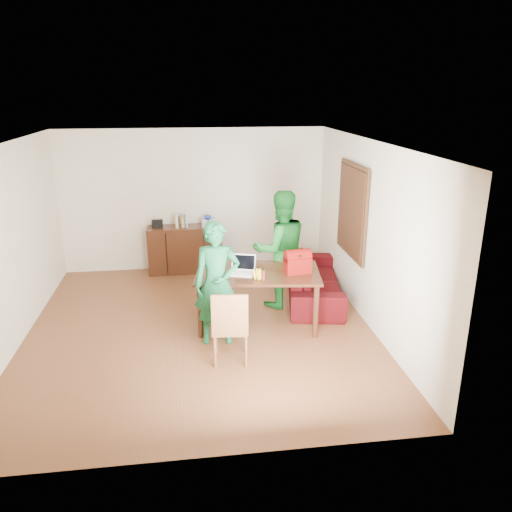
{
  "coord_description": "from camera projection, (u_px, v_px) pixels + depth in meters",
  "views": [
    {
      "loc": [
        -0.09,
        -6.72,
        3.37
      ],
      "look_at": [
        0.86,
        0.24,
        1.02
      ],
      "focal_mm": 35.0,
      "sensor_mm": 36.0,
      "label": 1
    }
  ],
  "objects": [
    {
      "name": "bottle",
      "position": [
        263.0,
        274.0,
        6.94
      ],
      "size": [
        0.06,
        0.06,
        0.17
      ],
      "primitive_type": "cylinder",
      "rotation": [
        0.0,
        0.0,
        0.01
      ],
      "color": "#5D2215",
      "rests_on": "table"
    },
    {
      "name": "person_far",
      "position": [
        281.0,
        249.0,
        7.93
      ],
      "size": [
        1.04,
        0.88,
        1.9
      ],
      "primitive_type": "imported",
      "rotation": [
        0.0,
        0.0,
        3.33
      ],
      "color": "#16631F",
      "rests_on": "ground"
    },
    {
      "name": "laptop",
      "position": [
        242.0,
        271.0,
        7.17
      ],
      "size": [
        0.41,
        0.34,
        0.25
      ],
      "rotation": [
        0.0,
        0.0,
        -0.31
      ],
      "color": "white",
      "rests_on": "table"
    },
    {
      "name": "red_bag",
      "position": [
        297.0,
        264.0,
        7.2
      ],
      "size": [
        0.4,
        0.27,
        0.28
      ],
      "primitive_type": "cube",
      "rotation": [
        0.0,
        0.0,
        0.16
      ],
      "color": "maroon",
      "rests_on": "table"
    },
    {
      "name": "table",
      "position": [
        258.0,
        279.0,
        7.31
      ],
      "size": [
        1.91,
        1.23,
        0.84
      ],
      "rotation": [
        0.0,
        0.0,
        -0.13
      ],
      "color": "black",
      "rests_on": "ground"
    },
    {
      "name": "bananas",
      "position": [
        257.0,
        278.0,
        6.97
      ],
      "size": [
        0.19,
        0.16,
        0.06
      ],
      "primitive_type": null,
      "rotation": [
        0.0,
        0.0,
        0.36
      ],
      "color": "yellow",
      "rests_on": "table"
    },
    {
      "name": "sofa",
      "position": [
        314.0,
        279.0,
        8.43
      ],
      "size": [
        1.21,
        2.28,
        0.63
      ],
      "primitive_type": "imported",
      "rotation": [
        0.0,
        0.0,
        1.4
      ],
      "color": "#36070F",
      "rests_on": "ground"
    },
    {
      "name": "chair",
      "position": [
        231.0,
        340.0,
        6.44
      ],
      "size": [
        0.5,
        0.48,
        1.0
      ],
      "rotation": [
        0.0,
        0.0,
        -0.1
      ],
      "color": "brown",
      "rests_on": "ground"
    },
    {
      "name": "room",
      "position": [
        198.0,
        242.0,
        7.1
      ],
      "size": [
        5.2,
        5.7,
        2.9
      ],
      "color": "#4D2613",
      "rests_on": "ground"
    },
    {
      "name": "person_near",
      "position": [
        217.0,
        283.0,
        6.77
      ],
      "size": [
        0.64,
        0.42,
        1.73
      ],
      "primitive_type": "imported",
      "rotation": [
        0.0,
        0.0,
        -0.01
      ],
      "color": "#166436",
      "rests_on": "ground"
    }
  ]
}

